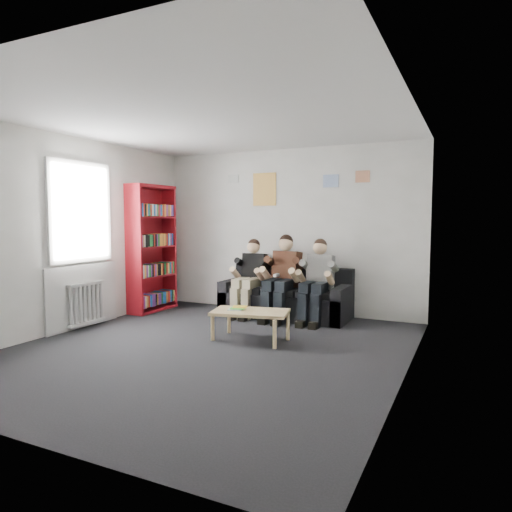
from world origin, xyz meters
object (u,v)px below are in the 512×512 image
at_px(bookshelf, 153,248).
at_px(coffee_table, 250,314).
at_px(person_middle, 282,278).
at_px(person_right, 316,281).
at_px(person_left, 249,278).
at_px(sofa, 286,299).

relative_size(bookshelf, coffee_table, 2.20).
bearing_deg(bookshelf, coffee_table, -21.73).
xyz_separation_m(coffee_table, person_middle, (-0.12, 1.34, 0.30)).
bearing_deg(bookshelf, person_right, 8.45).
relative_size(bookshelf, person_left, 1.72).
xyz_separation_m(sofa, person_left, (-0.56, -0.19, 0.33)).
bearing_deg(coffee_table, person_left, 116.91).
xyz_separation_m(sofa, bookshelf, (-2.22, -0.53, 0.78)).
distance_m(sofa, person_right, 0.68).
distance_m(sofa, coffee_table, 1.54).
bearing_deg(person_left, person_middle, -6.09).
height_order(sofa, bookshelf, bookshelf).
height_order(bookshelf, person_middle, bookshelf).
bearing_deg(person_middle, coffee_table, -80.14).
xyz_separation_m(bookshelf, person_left, (1.65, 0.34, -0.45)).
xyz_separation_m(coffee_table, person_left, (-0.68, 1.34, 0.27)).
distance_m(bookshelf, person_left, 1.75).
bearing_deg(person_left, coffee_table, -68.70).
relative_size(person_left, person_right, 0.98).
bearing_deg(person_right, person_left, 178.43).
bearing_deg(coffee_table, bookshelf, 156.71).
bearing_deg(coffee_table, sofa, 94.46).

